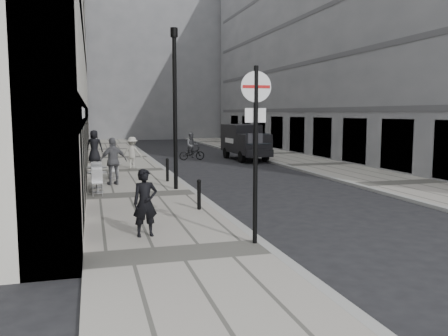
% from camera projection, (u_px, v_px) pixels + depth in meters
% --- Properties ---
extents(ground, '(120.00, 120.00, 0.00)m').
position_uv_depth(ground, '(324.00, 295.00, 8.11)').
color(ground, black).
rests_on(ground, ground).
extents(sidewalk, '(4.00, 60.00, 0.12)m').
position_uv_depth(sidewalk, '(127.00, 171.00, 24.78)').
color(sidewalk, gray).
rests_on(sidewalk, ground).
extents(far_sidewalk, '(4.00, 60.00, 0.12)m').
position_uv_depth(far_sidewalk, '(318.00, 165.00, 27.73)').
color(far_sidewalk, gray).
rests_on(far_sidewalk, ground).
extents(building_left, '(4.00, 45.00, 18.00)m').
position_uv_depth(building_left, '(49.00, 16.00, 28.89)').
color(building_left, silver).
rests_on(building_left, ground).
extents(building_right, '(6.00, 45.00, 20.00)m').
position_uv_depth(building_right, '(343.00, 17.00, 34.14)').
color(building_right, gray).
rests_on(building_right, ground).
extents(building_far, '(24.00, 16.00, 22.00)m').
position_uv_depth(building_far, '(131.00, 51.00, 60.80)').
color(building_far, gray).
rests_on(building_far, ground).
extents(walking_man, '(0.65, 0.47, 1.64)m').
position_uv_depth(walking_man, '(145.00, 203.00, 11.43)').
color(walking_man, black).
rests_on(walking_man, sidewalk).
extents(sign_post, '(0.69, 0.11, 4.02)m').
position_uv_depth(sign_post, '(256.00, 131.00, 10.62)').
color(sign_post, black).
rests_on(sign_post, sidewalk).
extents(lamppost, '(0.28, 0.28, 6.19)m').
position_uv_depth(lamppost, '(175.00, 101.00, 18.30)').
color(lamppost, black).
rests_on(lamppost, sidewalk).
extents(bollard_near, '(0.12, 0.12, 0.88)m').
position_uv_depth(bollard_near, '(199.00, 195.00, 14.65)').
color(bollard_near, black).
rests_on(bollard_near, sidewalk).
extents(bollard_far, '(0.13, 0.13, 0.95)m').
position_uv_depth(bollard_far, '(167.00, 171.00, 20.69)').
color(bollard_far, black).
rests_on(bollard_far, sidewalk).
extents(panel_van, '(2.01, 5.00, 2.32)m').
position_uv_depth(panel_van, '(244.00, 140.00, 31.33)').
color(panel_van, black).
rests_on(panel_van, ground).
extents(cyclist, '(1.69, 0.65, 1.81)m').
position_uv_depth(cyclist, '(192.00, 149.00, 31.19)').
color(cyclist, black).
rests_on(cyclist, ground).
extents(pedestrian_a, '(1.25, 0.80, 1.97)m').
position_uv_depth(pedestrian_a, '(113.00, 161.00, 19.65)').
color(pedestrian_a, '#5A5B60').
rests_on(pedestrian_a, sidewalk).
extents(pedestrian_b, '(1.26, 1.01, 1.70)m').
position_uv_depth(pedestrian_b, '(132.00, 153.00, 25.39)').
color(pedestrian_b, '#B5B2A7').
rests_on(pedestrian_b, sidewalk).
extents(pedestrian_c, '(1.06, 0.78, 1.96)m').
position_uv_depth(pedestrian_c, '(94.00, 146.00, 28.46)').
color(pedestrian_c, black).
rests_on(pedestrian_c, sidewalk).
extents(cafe_table_near, '(0.78, 1.75, 1.00)m').
position_uv_depth(cafe_table_near, '(97.00, 175.00, 18.82)').
color(cafe_table_near, '#A6A6A8').
rests_on(cafe_table_near, sidewalk).
extents(cafe_table_mid, '(0.72, 1.62, 0.92)m').
position_uv_depth(cafe_table_mid, '(97.00, 180.00, 17.69)').
color(cafe_table_mid, silver).
rests_on(cafe_table_mid, sidewalk).
extents(cafe_table_far, '(0.62, 1.40, 0.80)m').
position_uv_depth(cafe_table_far, '(114.00, 170.00, 21.53)').
color(cafe_table_far, silver).
rests_on(cafe_table_far, sidewalk).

